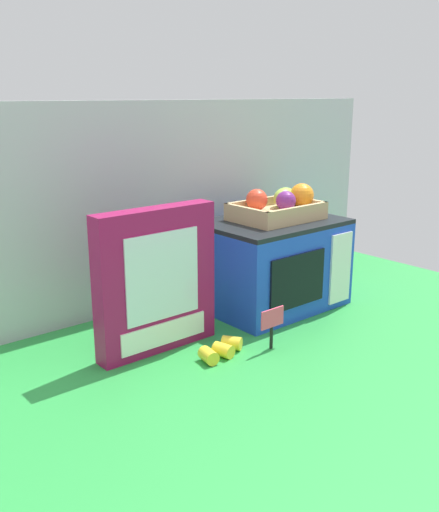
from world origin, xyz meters
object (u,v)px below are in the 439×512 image
at_px(food_groups_crate, 280,206).
at_px(cookie_set_box, 157,281).
at_px(price_sign, 272,322).
at_px(toy_microwave, 272,263).
at_px(loose_toy_banana, 221,350).

relative_size(food_groups_crate, cookie_set_box, 0.73).
height_order(food_groups_crate, price_sign, food_groups_crate).
height_order(toy_microwave, cookie_set_box, cookie_set_box).
relative_size(toy_microwave, price_sign, 3.76).
bearing_deg(loose_toy_banana, cookie_set_box, 124.69).
distance_m(toy_microwave, loose_toy_banana, 0.38).
bearing_deg(cookie_set_box, loose_toy_banana, -55.31).
bearing_deg(loose_toy_banana, food_groups_crate, 25.74).
xyz_separation_m(toy_microwave, price_sign, (-0.21, -0.21, -0.06)).
bearing_deg(food_groups_crate, toy_microwave, -167.30).
height_order(toy_microwave, loose_toy_banana, toy_microwave).
relative_size(cookie_set_box, price_sign, 3.37).
distance_m(cookie_set_box, loose_toy_banana, 0.22).
relative_size(toy_microwave, cookie_set_box, 1.12).
height_order(cookie_set_box, loose_toy_banana, cookie_set_box).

